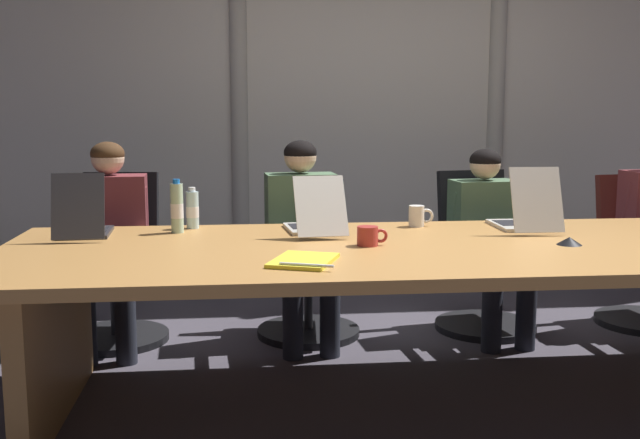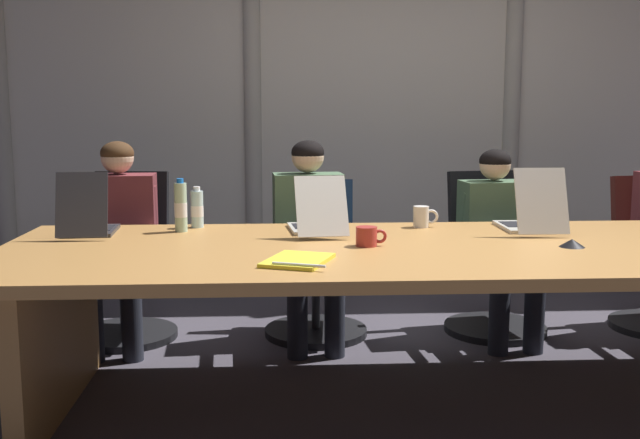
% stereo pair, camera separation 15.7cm
% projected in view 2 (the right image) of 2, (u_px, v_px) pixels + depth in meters
% --- Properties ---
extents(ground_plane, '(13.61, 13.61, 0.00)m').
position_uv_depth(ground_plane, '(441.00, 402.00, 3.36)').
color(ground_plane, '#47424C').
extents(conference_table, '(3.89, 1.34, 0.72)m').
position_uv_depth(conference_table, '(444.00, 276.00, 3.27)').
color(conference_table, '#B77F42').
rests_on(conference_table, ground_plane).
extents(curtain_backdrop, '(6.80, 0.17, 2.89)m').
position_uv_depth(curtain_backdrop, '(380.00, 91.00, 5.26)').
color(curtain_backdrop, beige).
rests_on(curtain_backdrop, ground_plane).
extents(laptop_left_end, '(0.26, 0.42, 0.31)m').
position_uv_depth(laptop_left_end, '(88.00, 223.00, 3.51)').
color(laptop_left_end, '#2D2D33').
rests_on(laptop_left_end, conference_table).
extents(laptop_left_mid, '(0.28, 0.48, 0.28)m').
position_uv_depth(laptop_left_mid, '(317.00, 221.00, 3.58)').
color(laptop_left_mid, beige).
rests_on(laptop_left_mid, conference_table).
extents(laptop_center, '(0.25, 0.46, 0.32)m').
position_uv_depth(laptop_center, '(530.00, 219.00, 3.63)').
color(laptop_center, beige).
rests_on(laptop_center, conference_table).
extents(office_chair_left_end, '(0.60, 0.60, 0.95)m').
position_uv_depth(office_chair_left_end, '(126.00, 277.00, 4.30)').
color(office_chair_left_end, black).
rests_on(office_chair_left_end, ground_plane).
extents(office_chair_left_mid, '(0.60, 0.60, 0.90)m').
position_uv_depth(office_chair_left_mid, '(316.00, 277.00, 4.36)').
color(office_chair_left_mid, navy).
rests_on(office_chair_left_mid, ground_plane).
extents(office_chair_center, '(0.60, 0.61, 0.94)m').
position_uv_depth(office_chair_center, '(493.00, 273.00, 4.42)').
color(office_chair_center, black).
rests_on(office_chair_center, ground_plane).
extents(person_left_end, '(0.43, 0.56, 1.14)m').
position_uv_depth(person_left_end, '(118.00, 232.00, 4.10)').
color(person_left_end, brown).
rests_on(person_left_end, ground_plane).
extents(person_left_mid, '(0.43, 0.56, 1.14)m').
position_uv_depth(person_left_mid, '(310.00, 230.00, 4.16)').
color(person_left_mid, '#4C6B4C').
rests_on(person_left_mid, ground_plane).
extents(person_center, '(0.42, 0.57, 1.09)m').
position_uv_depth(person_center, '(499.00, 234.00, 4.22)').
color(person_center, '#4C6B4C').
rests_on(person_center, ground_plane).
extents(water_bottle_primary, '(0.06, 0.06, 0.26)m').
position_uv_depth(water_bottle_primary, '(181.00, 207.00, 3.60)').
color(water_bottle_primary, '#ADD1B2').
rests_on(water_bottle_primary, conference_table).
extents(water_bottle_secondary, '(0.06, 0.06, 0.21)m').
position_uv_depth(water_bottle_secondary, '(197.00, 209.00, 3.73)').
color(water_bottle_secondary, silver).
rests_on(water_bottle_secondary, conference_table).
extents(coffee_mug_near, '(0.13, 0.08, 0.11)m').
position_uv_depth(coffee_mug_near, '(422.00, 217.00, 3.74)').
color(coffee_mug_near, white).
rests_on(coffee_mug_near, conference_table).
extents(coffee_mug_far, '(0.14, 0.09, 0.09)m').
position_uv_depth(coffee_mug_far, '(367.00, 236.00, 3.23)').
color(coffee_mug_far, '#B2332D').
rests_on(coffee_mug_far, conference_table).
extents(conference_mic_left_side, '(0.11, 0.11, 0.03)m').
position_uv_depth(conference_mic_left_side, '(572.00, 243.00, 3.21)').
color(conference_mic_left_side, black).
rests_on(conference_mic_left_side, conference_table).
extents(spiral_notepad, '(0.31, 0.36, 0.03)m').
position_uv_depth(spiral_notepad, '(298.00, 260.00, 2.88)').
color(spiral_notepad, yellow).
rests_on(spiral_notepad, conference_table).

